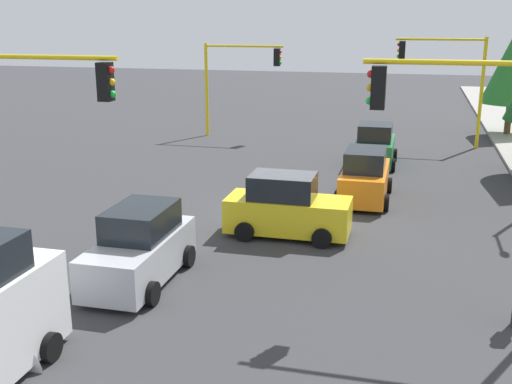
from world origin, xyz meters
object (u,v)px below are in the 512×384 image
(traffic_signal_near_right, at_px, (26,117))
(traffic_signal_near_left, at_px, (485,136))
(car_orange, at_px, (365,177))
(car_green, at_px, (375,146))
(traffic_signal_far_left, at_px, (447,70))
(car_silver, at_px, (140,248))
(car_yellow, at_px, (287,208))
(traffic_signal_far_right, at_px, (238,71))

(traffic_signal_near_right, distance_m, traffic_signal_near_left, 11.45)
(car_orange, height_order, car_green, same)
(traffic_signal_far_left, distance_m, car_silver, 22.20)
(traffic_signal_near_right, relative_size, car_yellow, 1.51)
(traffic_signal_far_right, xyz_separation_m, car_silver, (20.40, 3.16, -2.86))
(car_green, bearing_deg, car_yellow, -10.78)
(traffic_signal_near_right, xyz_separation_m, traffic_signal_near_left, (0.00, 11.45, 0.02))
(car_orange, bearing_deg, traffic_signal_far_right, -144.26)
(traffic_signal_near_right, distance_m, car_silver, 4.59)
(traffic_signal_far_right, height_order, car_silver, traffic_signal_far_right)
(traffic_signal_near_left, bearing_deg, traffic_signal_far_right, -150.40)
(traffic_signal_far_left, distance_m, traffic_signal_near_right, 23.03)
(traffic_signal_far_right, height_order, car_green, traffic_signal_far_right)
(traffic_signal_near_left, bearing_deg, car_silver, -87.20)
(traffic_signal_far_right, relative_size, car_yellow, 1.37)
(traffic_signal_near_left, relative_size, car_orange, 1.45)
(car_orange, xyz_separation_m, car_silver, (9.02, -5.02, 0.00))
(car_silver, distance_m, car_green, 15.77)
(traffic_signal_near_left, relative_size, car_silver, 1.45)
(traffic_signal_far_right, xyz_separation_m, car_yellow, (16.00, 6.14, -2.86))
(traffic_signal_near_right, relative_size, car_silver, 1.45)
(traffic_signal_near_left, distance_m, car_orange, 9.74)
(car_orange, bearing_deg, car_silver, -29.10)
(traffic_signal_far_left, relative_size, car_orange, 1.42)
(traffic_signal_near_left, distance_m, car_yellow, 7.33)
(car_silver, bearing_deg, car_green, 161.55)
(traffic_signal_far_right, bearing_deg, car_green, 56.30)
(traffic_signal_near_left, relative_size, car_yellow, 1.52)
(car_silver, relative_size, car_green, 1.12)
(car_orange, xyz_separation_m, car_green, (-5.94, -0.03, -0.00))
(traffic_signal_far_left, relative_size, car_silver, 1.42)
(traffic_signal_far_right, relative_size, car_orange, 1.31)
(traffic_signal_near_right, height_order, traffic_signal_near_left, traffic_signal_near_left)
(traffic_signal_far_left, xyz_separation_m, car_orange, (11.38, -3.15, -3.16))
(traffic_signal_near_right, xyz_separation_m, traffic_signal_far_right, (-20.00, 0.09, -0.36))
(traffic_signal_near_left, height_order, car_silver, traffic_signal_near_left)
(traffic_signal_far_left, relative_size, traffic_signal_near_left, 0.98)
(traffic_signal_far_left, xyz_separation_m, traffic_signal_near_left, (20.00, 0.02, 0.08))
(traffic_signal_far_left, height_order, car_orange, traffic_signal_far_left)
(car_silver, bearing_deg, traffic_signal_far_left, 158.16)
(car_orange, relative_size, car_yellow, 1.05)
(car_silver, relative_size, car_yellow, 1.04)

